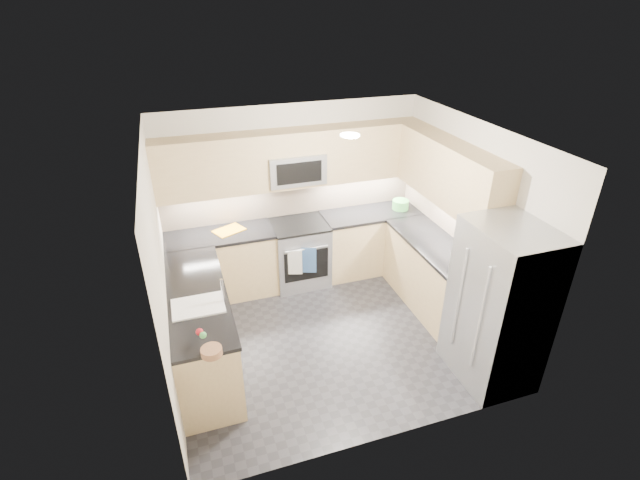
{
  "coord_description": "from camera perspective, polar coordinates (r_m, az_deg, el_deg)",
  "views": [
    {
      "loc": [
        -1.52,
        -4.26,
        3.76
      ],
      "look_at": [
        0.0,
        0.35,
        1.15
      ],
      "focal_mm": 26.0,
      "sensor_mm": 36.0,
      "label": 1
    }
  ],
  "objects": [
    {
      "name": "microwave_door",
      "position": [
        6.02,
        -2.55,
        8.26
      ],
      "size": [
        0.6,
        0.01,
        0.28
      ],
      "primitive_type": "cube",
      "color": "black",
      "rests_on": "microwave"
    },
    {
      "name": "dish_towel_blue",
      "position": [
        6.27,
        -1.38,
        -2.51
      ],
      "size": [
        0.2,
        0.08,
        0.38
      ],
      "primitive_type": "cube",
      "rotation": [
        0.0,
        0.0,
        -0.33
      ],
      "color": "#2F4F81",
      "rests_on": "oven_handle"
    },
    {
      "name": "upper_cab_right",
      "position": [
        5.85,
        15.7,
        7.89
      ],
      "size": [
        0.35,
        1.95,
        0.75
      ],
      "primitive_type": "cube",
      "color": "tan",
      "rests_on": "wall_right"
    },
    {
      "name": "base_cab_right",
      "position": [
        6.28,
        13.73,
        -4.41
      ],
      "size": [
        0.6,
        1.7,
        0.9
      ],
      "primitive_type": "cube",
      "color": "tan",
      "rests_on": "floor"
    },
    {
      "name": "backsplash_back",
      "position": [
        6.57,
        -3.42,
        5.25
      ],
      "size": [
        3.6,
        0.01,
        0.51
      ],
      "primitive_type": "cube",
      "color": "tan",
      "rests_on": "wall_back"
    },
    {
      "name": "fruit_pear",
      "position": [
        4.34,
        -14.2,
        -11.29
      ],
      "size": [
        0.06,
        0.06,
        0.06
      ],
      "primitive_type": "sphere",
      "color": "green",
      "rests_on": "fruit_basket"
    },
    {
      "name": "fridge_handle_right",
      "position": [
        5.05,
        16.7,
        -6.95
      ],
      "size": [
        0.02,
        0.02,
        1.2
      ],
      "primitive_type": "cylinder",
      "color": "#B2B5BA",
      "rests_on": "refrigerator"
    },
    {
      "name": "backsplash_right",
      "position": [
        6.3,
        15.42,
        3.2
      ],
      "size": [
        0.01,
        2.3,
        0.51
      ],
      "primitive_type": "cube",
      "color": "tan",
      "rests_on": "wall_right"
    },
    {
      "name": "fruit_basket",
      "position": [
        4.28,
        -13.21,
        -13.22
      ],
      "size": [
        0.19,
        0.19,
        0.07
      ],
      "primitive_type": "cylinder",
      "rotation": [
        0.0,
        0.0,
        -0.02
      ],
      "color": "#9C6A49",
      "rests_on": "countertop_peninsula"
    },
    {
      "name": "gas_range",
      "position": [
        6.62,
        -2.51,
        -1.69
      ],
      "size": [
        0.76,
        0.65,
        0.91
      ],
      "primitive_type": "cube",
      "color": "#95969C",
      "rests_on": "floor"
    },
    {
      "name": "floor",
      "position": [
        5.88,
        1.09,
        -11.48
      ],
      "size": [
        3.6,
        3.2,
        0.0
      ],
      "primitive_type": "cube",
      "color": "#25252A",
      "rests_on": "ground"
    },
    {
      "name": "wall_back",
      "position": [
        6.55,
        -3.44,
        5.7
      ],
      "size": [
        3.6,
        0.02,
        2.5
      ],
      "primitive_type": "cube",
      "color": "beige",
      "rests_on": "floor"
    },
    {
      "name": "fridge_handle_left",
      "position": [
        4.82,
        19.04,
        -9.22
      ],
      "size": [
        0.02,
        0.02,
        1.2
      ],
      "primitive_type": "cylinder",
      "color": "#B2B5BA",
      "rests_on": "refrigerator"
    },
    {
      "name": "base_cab_back_right",
      "position": [
        6.97,
        6.07,
        -0.22
      ],
      "size": [
        1.42,
        0.6,
        0.9
      ],
      "primitive_type": "cube",
      "color": "tan",
      "rests_on": "floor"
    },
    {
      "name": "utensil_bowl",
      "position": [
        6.89,
        9.87,
        4.32
      ],
      "size": [
        0.24,
        0.24,
        0.14
      ],
      "primitive_type": "cylinder",
      "rotation": [
        0.0,
        0.0,
        0.01
      ],
      "color": "green",
      "rests_on": "countertop_back_right"
    },
    {
      "name": "oven_handle",
      "position": [
        6.2,
        -1.67,
        -1.11
      ],
      "size": [
        0.6,
        0.02,
        0.02
      ],
      "primitive_type": "cylinder",
      "rotation": [
        0.0,
        1.57,
        0.0
      ],
      "color": "#B2B5BA",
      "rests_on": "gas_range"
    },
    {
      "name": "refrigerator",
      "position": [
        5.16,
        21.15,
        -7.57
      ],
      "size": [
        0.7,
        0.9,
        1.8
      ],
      "primitive_type": "cube",
      "color": "#989BA0",
      "rests_on": "floor"
    },
    {
      "name": "faucet",
      "position": [
        4.83,
        -11.9,
        -6.14
      ],
      "size": [
        0.03,
        0.03,
        0.28
      ],
      "primitive_type": "cylinder",
      "color": "silver",
      "rests_on": "countertop_peninsula"
    },
    {
      "name": "wall_left",
      "position": [
        4.95,
        -18.9,
        -3.9
      ],
      "size": [
        0.02,
        3.2,
        2.5
      ],
      "primitive_type": "cube",
      "color": "beige",
      "rests_on": "floor"
    },
    {
      "name": "fruit_apple",
      "position": [
        4.39,
        -14.61,
        -10.89
      ],
      "size": [
        0.07,
        0.07,
        0.07
      ],
      "primitive_type": "sphere",
      "color": "#A1121A",
      "rests_on": "fruit_basket"
    },
    {
      "name": "countertop_peninsula",
      "position": [
        5.12,
        -14.99,
        -6.54
      ],
      "size": [
        0.63,
        2.0,
        0.04
      ],
      "primitive_type": "cube",
      "color": "black",
      "rests_on": "base_cab_peninsula"
    },
    {
      "name": "ceiling",
      "position": [
        4.69,
        1.37,
        12.69
      ],
      "size": [
        3.6,
        3.2,
        0.02
      ],
      "primitive_type": "cube",
      "color": "beige",
      "rests_on": "wall_back"
    },
    {
      "name": "dish_towel_check",
      "position": [
        6.23,
        -3.08,
        -2.79
      ],
      "size": [
        0.19,
        0.07,
        0.36
      ],
      "primitive_type": "cube",
      "rotation": [
        0.0,
        0.0,
        -0.31
      ],
      "color": "white",
      "rests_on": "oven_handle"
    },
    {
      "name": "cutting_board",
      "position": [
        6.3,
        -11.13,
        1.18
      ],
      "size": [
        0.47,
        0.41,
        0.01
      ],
      "primitive_type": "cube",
      "rotation": [
        0.0,
        0.0,
        0.44
      ],
      "color": "orange",
      "rests_on": "countertop_back_left"
    },
    {
      "name": "wall_front",
      "position": [
        3.96,
        9.06,
        -11.52
      ],
      "size": [
        3.6,
        0.02,
        2.5
      ],
      "primitive_type": "cube",
      "color": "beige",
      "rests_on": "floor"
    },
    {
      "name": "upper_cab_back",
      "position": [
        6.19,
        -3.17,
        10.03
      ],
      "size": [
        3.6,
        0.35,
        0.75
      ],
      "primitive_type": "cube",
      "color": "tan",
      "rests_on": "wall_back"
    },
    {
      "name": "sink_basin",
      "position": [
        4.94,
        -14.68,
        -8.52
      ],
      "size": [
        0.52,
        0.38,
        0.16
      ],
      "primitive_type": "cube",
      "color": "white",
      "rests_on": "base_cab_peninsula"
    },
    {
      "name": "countertop_back_left",
      "position": [
        6.26,
        -12.3,
        0.58
      ],
      "size": [
        1.42,
        0.63,
        0.04
      ],
      "primitive_type": "cube",
      "color": "black",
      "rests_on": "base_cab_back_left"
    },
    {
      "name": "base_cab_peninsula",
      "position": [
        5.39,
        -14.36,
        -10.65
      ],
      "size": [
        0.6,
        2.0,
        0.9
      ],
      "primitive_type": "cube",
      "color": "tan",
      "rests_on": "floor"
    },
    {
      "name": "microwave",
      "position": [
        6.21,
        -3.07,
        8.87
      ],
      "size": [
        0.76,
        0.4,
        0.4
      ],
      "primitive_type": "cube",
      "color": "#95979C",
      "rests_on": "upper_cab_back"
    },
    {
      "name": "oven_door_glass",
      "position": [
        6.35,
        -1.68,
        -3.14
      ],
      "size": [
        0.62,
        0.02,
        0.45
      ],
      "primitive_type": "cube",
      "color": "black",
      "rests_on": "gas_range"
    },
    {
      "name": "base_cab_back_left",
      "position": [
        6.48,
        -11.88,
        -3.1
      ],
      "size": [
        1.42,
        0.6,
        0.9
      ],
      "primitive_type": "cube",
      "color": "tan",
      "rests_on": "floor"
    },
    {
      "name": "range_cooktop",
      "position": [
        6.4,
        -2.59,
        1.88
      ],
      "size": [
        0.76,
        0.65,
        0.03
      ],
      "primitive_type": "cube",
      "color": "black",
      "rests_on": "gas_range"
    },
    {
      "name": "wall_right",
      "position": [
        5.95,
        17.8,
        1.9
      ],
      "size": [
        0.02,
        3.2,
        2.5
      ],
      "primitive_type": "cube",
      "color": "beige",
      "rests_on": "floor"
    },
    {
      "name": "countertop_right",
      "position": [
        6.05,
        14.23,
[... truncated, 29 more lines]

